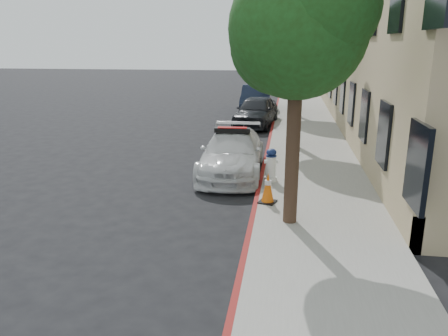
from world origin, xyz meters
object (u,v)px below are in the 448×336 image
Objects in this scene: parked_car_mid at (256,111)px; parked_car_far at (256,99)px; traffic_cone at (268,188)px; fire_hydrant at (271,165)px; police_car at (232,153)px.

parked_car_mid is 0.90× the size of parked_car_far.
parked_car_far reaches higher than traffic_cone.
parked_car_mid is at bearing -87.39° from parked_car_far.
traffic_cone is (1.15, -11.46, -0.22)m from parked_car_mid.
traffic_cone is at bearing -95.98° from fire_hydrant.
parked_car_mid is (0.11, 8.55, 0.07)m from police_car.
parked_car_mid is at bearing 95.73° from traffic_cone.
parked_car_mid is 11.52m from traffic_cone.
parked_car_far is 16.32m from traffic_cone.
parked_car_far reaches higher than police_car.
parked_car_far is at bearing 89.37° from police_car.
parked_car_far is 5.13× the size of fire_hydrant.
traffic_cone is (1.26, -2.91, -0.14)m from police_car.
parked_car_mid is at bearing 87.59° from police_car.
fire_hydrant is at bearing -75.86° from parked_car_mid.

